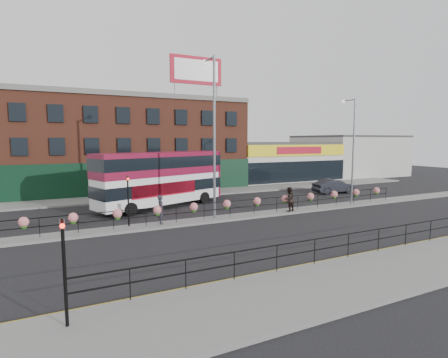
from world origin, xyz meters
name	(u,v)px	position (x,y,z in m)	size (l,w,h in m)	color
ground	(242,217)	(0.00, 0.00, 0.00)	(120.00, 120.00, 0.00)	black
south_pavement	(382,272)	(0.00, -12.00, 0.07)	(60.00, 4.00, 0.15)	slate
north_pavement	(186,194)	(0.00, 12.00, 0.07)	(60.00, 4.00, 0.15)	slate
median	(242,216)	(0.00, 0.00, 0.07)	(60.00, 1.60, 0.15)	slate
yellow_line_inner	(341,257)	(0.00, -9.70, 0.01)	(60.00, 0.10, 0.01)	gold
yellow_line_outer	(344,258)	(0.00, -9.88, 0.01)	(60.00, 0.10, 0.01)	gold
brick_building	(129,144)	(-4.00, 19.96, 5.13)	(25.00, 12.21, 10.30)	brown
supermarket	(272,161)	(16.00, 19.90, 2.65)	(15.00, 12.25, 5.30)	silver
warehouse_east	(348,155)	(30.75, 20.00, 3.15)	(14.50, 12.00, 6.30)	#B6B5B0
billboard	(196,71)	(2.50, 14.99, 13.18)	(6.00, 0.29, 4.40)	#AB0D22
median_railing	(242,203)	(0.00, 0.00, 1.05)	(30.04, 0.56, 1.23)	black
south_railing	(315,246)	(-2.00, -10.10, 0.96)	(20.04, 0.05, 1.12)	black
double_decker_bus	(162,174)	(-4.10, 6.41, 2.81)	(11.56, 6.31, 4.58)	white
car	(334,186)	(14.40, 5.93, 0.74)	(4.69, 2.14, 1.49)	black
pedestrian_a	(161,209)	(-6.00, 0.07, 1.10)	(0.55, 0.75, 1.89)	#27262F
pedestrian_b	(289,199)	(3.91, -0.29, 1.09)	(1.06, 0.92, 1.87)	black
lamp_column_west	(213,123)	(-2.16, 0.39, 6.72)	(0.40, 1.95, 11.09)	slate
lamp_column_east	(352,142)	(10.61, 0.13, 5.42)	(0.32, 1.56, 8.89)	slate
traffic_light_south	(63,249)	(-12.00, -11.01, 2.47)	(0.15, 0.28, 3.65)	black
traffic_light_median	(128,190)	(-8.00, 0.39, 2.47)	(0.15, 0.28, 3.65)	black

